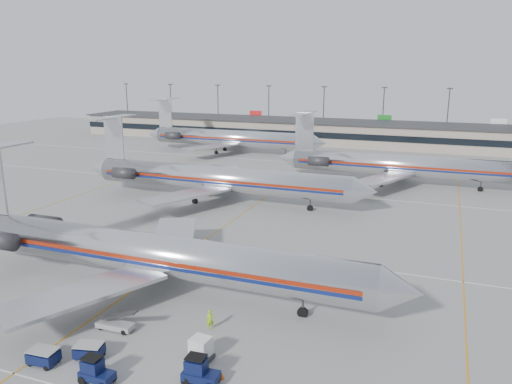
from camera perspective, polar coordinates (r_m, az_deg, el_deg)
The scene contains 17 objects.
ground at distance 53.34m, azimuth -11.74°, elevation -9.43°, with size 260.00×260.00×0.00m, color gray.
apron_markings at distance 61.34m, azimuth -6.71°, elevation -6.04°, with size 160.00×0.15×0.02m, color silver.
terminal at distance 142.56m, azimuth 9.89°, elevation 6.72°, with size 162.00×17.00×6.25m.
light_mast_row at distance 155.73m, azimuth 11.00°, elevation 9.29°, with size 163.60×0.40×15.28m.
jet_foreground at distance 49.43m, azimuth -12.75°, elevation -6.69°, with size 49.76×29.30×13.02m.
jet_second_row at distance 80.00m, azimuth -4.86°, elevation 1.62°, with size 49.84×29.35×13.05m.
jet_third_row at distance 94.45m, azimuth 15.63°, elevation 3.03°, with size 46.71×28.73×12.77m.
jet_back_row at distance 125.18m, azimuth -3.19°, elevation 6.21°, with size 48.22×29.66×13.18m.
tug_center at distance 37.80m, azimuth -17.92°, elevation -18.90°, with size 2.39×1.27×1.93m.
tug_right at distance 36.26m, azimuth -6.55°, elevation -19.69°, with size 2.56×1.37×2.04m.
cart_inner at distance 41.16m, azimuth -23.13°, elevation -16.88°, with size 2.15×1.55×1.17m.
cart_outer at distance 40.74m, azimuth -18.53°, elevation -16.80°, with size 2.28×1.81×1.14m.
uld_container at distance 38.67m, azimuth -6.33°, elevation -17.39°, with size 1.82×1.57×1.77m.
belt_loader at distance 43.93m, azimuth -15.72°, elevation -14.30°, with size 3.73×1.23×1.97m.
ramp_worker_near at distance 42.46m, azimuth -5.26°, elevation -14.36°, with size 0.62×0.40×1.69m, color #96D013.
ramp_worker_far at distance 39.35m, azimuth -6.99°, elevation -16.99°, with size 0.77×0.60×1.58m, color #A9C512.
cone_right at distance 36.89m, azimuth -3.94°, elevation -20.19°, with size 0.41×0.41×0.55m, color #D05406.
Camera 1 is at (27.09, -40.84, 21.06)m, focal length 35.00 mm.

